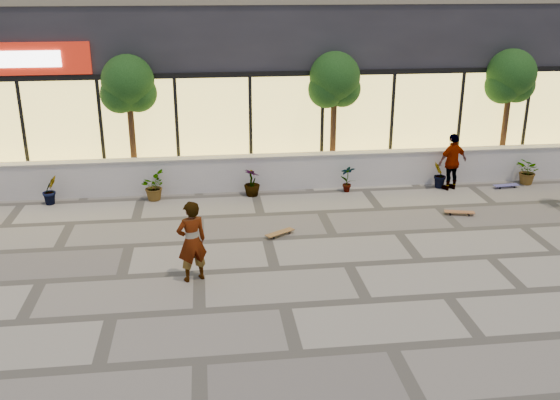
{
  "coord_description": "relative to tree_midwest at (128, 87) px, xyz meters",
  "views": [
    {
      "loc": [
        -1.39,
        -10.5,
        6.01
      ],
      "look_at": [
        0.21,
        2.41,
        1.3
      ],
      "focal_mm": 40.0,
      "sensor_mm": 36.0,
      "label": 1
    }
  ],
  "objects": [
    {
      "name": "ground",
      "position": [
        3.5,
        -7.7,
        -2.99
      ],
      "size": [
        80.0,
        80.0,
        0.0
      ],
      "primitive_type": "plane",
      "color": "#9E9A89",
      "rests_on": "ground"
    },
    {
      "name": "planter_wall",
      "position": [
        3.5,
        -0.7,
        -2.46
      ],
      "size": [
        22.0,
        0.42,
        1.04
      ],
      "color": "silver",
      "rests_on": "ground"
    },
    {
      "name": "retail_building",
      "position": [
        3.5,
        4.79,
        1.26
      ],
      "size": [
        24.0,
        9.17,
        8.5
      ],
      "color": "#242328",
      "rests_on": "ground"
    },
    {
      "name": "shrub_b",
      "position": [
        -2.2,
        -1.25,
        -2.58
      ],
      "size": [
        0.57,
        0.57,
        0.81
      ],
      "primitive_type": "imported",
      "rotation": [
        0.0,
        0.0,
        0.82
      ],
      "color": "#153811",
      "rests_on": "ground"
    },
    {
      "name": "shrub_c",
      "position": [
        0.6,
        -1.25,
        -2.58
      ],
      "size": [
        0.68,
        0.77,
        0.81
      ],
      "primitive_type": "imported",
      "rotation": [
        0.0,
        0.0,
        1.64
      ],
      "color": "#153811",
      "rests_on": "ground"
    },
    {
      "name": "shrub_d",
      "position": [
        3.4,
        -1.25,
        -2.58
      ],
      "size": [
        0.64,
        0.64,
        0.81
      ],
      "primitive_type": "imported",
      "rotation": [
        0.0,
        0.0,
        2.46
      ],
      "color": "#153811",
      "rests_on": "ground"
    },
    {
      "name": "shrub_e",
      "position": [
        6.2,
        -1.25,
        -2.58
      ],
      "size": [
        0.46,
        0.35,
        0.81
      ],
      "primitive_type": "imported",
      "rotation": [
        0.0,
        0.0,
        3.28
      ],
      "color": "#153811",
      "rests_on": "ground"
    },
    {
      "name": "shrub_f",
      "position": [
        9.0,
        -1.25,
        -2.58
      ],
      "size": [
        0.55,
        0.57,
        0.81
      ],
      "primitive_type": "imported",
      "rotation": [
        0.0,
        0.0,
        4.1
      ],
      "color": "#153811",
      "rests_on": "ground"
    },
    {
      "name": "shrub_g",
      "position": [
        11.8,
        -1.25,
        -2.58
      ],
      "size": [
        0.77,
        0.84,
        0.81
      ],
      "primitive_type": "imported",
      "rotation": [
        0.0,
        0.0,
        4.92
      ],
      "color": "#153811",
      "rests_on": "ground"
    },
    {
      "name": "tree_midwest",
      "position": [
        0.0,
        0.0,
        0.0
      ],
      "size": [
        1.6,
        1.5,
        3.92
      ],
      "color": "#49281A",
      "rests_on": "ground"
    },
    {
      "name": "tree_mideast",
      "position": [
        6.0,
        0.0,
        0.0
      ],
      "size": [
        1.6,
        1.5,
        3.92
      ],
      "color": "#49281A",
      "rests_on": "ground"
    },
    {
      "name": "tree_east",
      "position": [
        11.5,
        0.0,
        0.0
      ],
      "size": [
        1.6,
        1.5,
        3.92
      ],
      "color": "#49281A",
      "rests_on": "ground"
    },
    {
      "name": "skater_center",
      "position": [
        1.76,
        -6.37,
        -2.11
      ],
      "size": [
        0.74,
        0.62,
        1.74
      ],
      "primitive_type": "imported",
      "rotation": [
        0.0,
        0.0,
        3.52
      ],
      "color": "white",
      "rests_on": "ground"
    },
    {
      "name": "skater_right_near",
      "position": [
        9.29,
        -1.4,
        -2.14
      ],
      "size": [
        1.07,
        0.72,
        1.69
      ],
      "primitive_type": "imported",
      "rotation": [
        0.0,
        0.0,
        3.48
      ],
      "color": "white",
      "rests_on": "ground"
    },
    {
      "name": "skateboard_center",
      "position": [
        3.83,
        -4.28,
        -2.91
      ],
      "size": [
        0.79,
        0.6,
        0.1
      ],
      "rotation": [
        0.0,
        0.0,
        0.57
      ],
      "color": "brown",
      "rests_on": "ground"
    },
    {
      "name": "skateboard_right_near",
      "position": [
        8.74,
        -3.47,
        -2.91
      ],
      "size": [
        0.81,
        0.39,
        0.09
      ],
      "rotation": [
        0.0,
        0.0,
        -0.25
      ],
      "color": "brown",
      "rests_on": "ground"
    },
    {
      "name": "skateboard_right_far",
      "position": [
        11.01,
        -1.5,
        -2.91
      ],
      "size": [
        0.79,
        0.27,
        0.09
      ],
      "rotation": [
        0.0,
        0.0,
        0.09
      ],
      "color": "#525195",
      "rests_on": "ground"
    }
  ]
}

